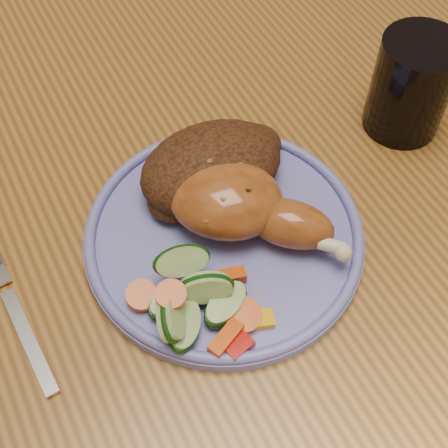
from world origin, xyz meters
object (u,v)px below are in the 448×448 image
Objects in this scene: chair_far at (63,30)px; fork at (18,316)px; plate at (224,237)px; dining_table at (222,231)px; drinking_glass at (411,86)px.

fork is at bearing -107.91° from chair_far.
fork is (-0.19, 0.01, -0.00)m from plate.
drinking_glass is at bearing -4.24° from dining_table.
dining_table is 13.62× the size of drinking_glass.
plate is at bearing -115.58° from dining_table.
plate is at bearing -3.54° from fork.
dining_table is at bearing 175.76° from drinking_glass.
drinking_glass is at bearing -72.52° from chair_far.
plate is 0.19m from fork.
fork is at bearing 176.46° from plate.
plate is 1.65× the size of fork.
plate reaches higher than dining_table.
dining_table is 0.24m from fork.
plate reaches higher than fork.
drinking_glass reaches higher than plate.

